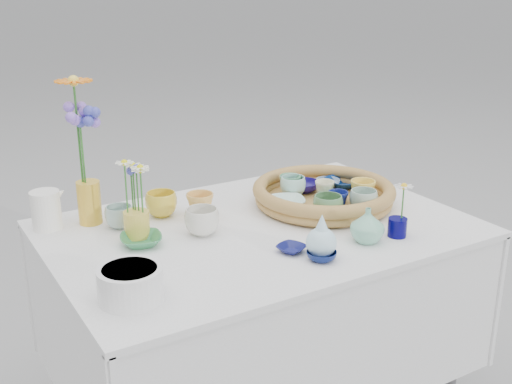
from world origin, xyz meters
TOP-DOWN VIEW (x-y plane):
  - wicker_tray at (0.28, 0.05)m, footprint 0.47×0.47m
  - tray_ceramic_0 at (0.28, 0.16)m, footprint 0.13×0.13m
  - tray_ceramic_1 at (0.42, 0.13)m, footprint 0.13×0.13m
  - tray_ceramic_2 at (0.37, -0.04)m, footprint 0.09×0.09m
  - tray_ceramic_3 at (0.29, 0.02)m, footprint 0.12×0.12m
  - tray_ceramic_4 at (0.19, -0.09)m, footprint 0.12×0.12m
  - tray_ceramic_5 at (0.14, 0.06)m, footprint 0.15×0.15m
  - tray_ceramic_6 at (0.21, 0.14)m, footprint 0.11×0.11m
  - tray_ceramic_7 at (0.29, 0.06)m, footprint 0.07×0.07m
  - tray_ceramic_8 at (0.38, 0.16)m, footprint 0.10×0.10m
  - tray_ceramic_9 at (0.27, -0.05)m, footprint 0.08×0.08m
  - tray_ceramic_10 at (0.12, -0.03)m, footprint 0.13×0.13m
  - tray_ceramic_11 at (0.33, -0.10)m, footprint 0.09×0.09m
  - tray_ceramic_12 at (0.22, 0.16)m, footprint 0.08×0.08m
  - loose_ceramic_0 at (-0.22, 0.23)m, footprint 0.10×0.10m
  - loose_ceramic_1 at (-0.12, 0.16)m, footprint 0.09×0.09m
  - loose_ceramic_2 at (-0.36, 0.05)m, footprint 0.15×0.15m
  - loose_ceramic_3 at (-0.18, 0.03)m, footprint 0.11×0.11m
  - loose_ceramic_4 at (-0.02, -0.21)m, footprint 0.10×0.10m
  - loose_ceramic_5 at (-0.37, 0.21)m, footprint 0.11×0.11m
  - loose_ceramic_6 at (0.02, -0.29)m, footprint 0.10×0.10m
  - fluted_bowl at (-0.50, -0.24)m, footprint 0.17×0.17m
  - bud_vase_paleblue at (0.03, -0.28)m, footprint 0.09×0.09m
  - bud_vase_seafoam at (0.20, -0.26)m, footprint 0.12×0.12m
  - bud_vase_cobalt at (0.31, -0.27)m, footprint 0.07×0.07m
  - single_daisy at (0.32, -0.28)m, footprint 0.07×0.07m
  - tall_vase_yellow at (-0.43, 0.29)m, footprint 0.09×0.09m
  - gerbera at (-0.45, 0.30)m, footprint 0.16×0.16m
  - hydrangea at (-0.44, 0.29)m, footprint 0.10×0.10m
  - white_pitcher at (-0.56, 0.32)m, footprint 0.13×0.10m
  - daisy_cup at (-0.35, 0.11)m, footprint 0.10×0.10m
  - daisy_posy at (-0.35, 0.11)m, footprint 0.10×0.10m

SIDE VIEW (x-z plane):
  - loose_ceramic_4 at x=-0.02m, z-range 0.77..0.78m
  - loose_ceramic_6 at x=0.02m, z-range 0.76..0.79m
  - loose_ceramic_2 at x=-0.36m, z-range 0.77..0.79m
  - bud_vase_cobalt at x=0.31m, z-range 0.77..0.82m
  - tray_ceramic_10 at x=0.12m, z-range 0.78..0.81m
  - tray_ceramic_8 at x=0.38m, z-range 0.78..0.81m
  - tray_ceramic_5 at x=0.14m, z-range 0.78..0.81m
  - tray_ceramic_3 at x=0.29m, z-range 0.78..0.81m
  - tray_ceramic_1 at x=0.42m, z-range 0.78..0.81m
  - loose_ceramic_5 at x=-0.37m, z-range 0.77..0.83m
  - tray_ceramic_0 at x=0.28m, z-range 0.78..0.82m
  - wicker_tray at x=0.28m, z-range 0.77..0.84m
  - loose_ceramic_0 at x=-0.22m, z-range 0.77..0.84m
  - daisy_cup at x=-0.35m, z-range 0.77..0.85m
  - loose_ceramic_1 at x=-0.12m, z-range 0.77..0.85m
  - loose_ceramic_3 at x=-0.18m, z-range 0.77..0.85m
  - fluted_bowl at x=-0.50m, z-range 0.77..0.85m
  - tray_ceramic_7 at x=0.29m, z-range 0.78..0.84m
  - tray_ceramic_9 at x=0.27m, z-range 0.78..0.84m
  - bud_vase_seafoam at x=0.20m, z-range 0.76..0.87m
  - tray_ceramic_12 at x=0.22m, z-range 0.78..0.85m
  - tray_ceramic_6 at x=0.21m, z-range 0.78..0.85m
  - tray_ceramic_11 at x=0.33m, z-range 0.78..0.85m
  - tray_ceramic_4 at x=0.19m, z-range 0.78..0.86m
  - tray_ceramic_2 at x=0.37m, z-range 0.78..0.86m
  - white_pitcher at x=-0.56m, z-range 0.77..0.88m
  - bud_vase_paleblue at x=0.03m, z-range 0.77..0.89m
  - tall_vase_yellow at x=-0.43m, z-range 0.76..0.90m
  - single_daisy at x=0.32m, z-range 0.81..0.93m
  - daisy_posy at x=-0.35m, z-range 0.85..1.00m
  - hydrangea at x=-0.44m, z-range 0.86..1.15m
  - gerbera at x=-0.45m, z-range 0.89..1.22m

